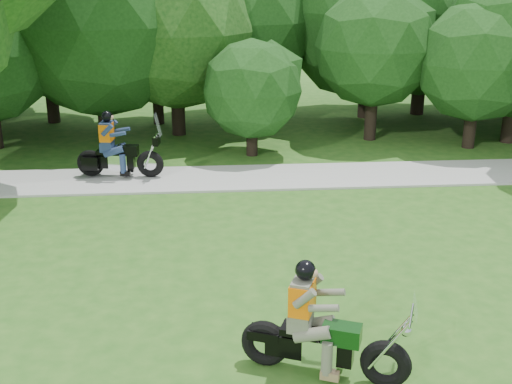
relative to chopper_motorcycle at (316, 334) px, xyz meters
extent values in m
plane|color=#265819|center=(1.87, 0.98, -0.64)|extent=(100.00, 100.00, 0.00)
cube|color=#A3A39E|center=(1.87, 8.98, -0.61)|extent=(60.00, 2.20, 0.06)
cylinder|color=black|center=(-3.18, 15.85, 0.25)|extent=(0.39, 0.39, 1.77)
sphere|color=#143811|center=(-3.18, 15.85, 2.40)|extent=(3.89, 3.89, 3.89)
cylinder|color=black|center=(-0.06, 11.32, -0.12)|extent=(0.35, 0.35, 1.04)
sphere|color=#143811|center=(-0.06, 11.32, 1.38)|extent=(3.01, 3.01, 3.01)
cylinder|color=black|center=(-4.81, 13.86, 0.26)|extent=(0.51, 0.51, 1.80)
sphere|color=#143811|center=(-4.81, 13.86, 3.16)|extent=(6.14, 6.14, 6.14)
cylinder|color=black|center=(4.02, 12.94, 0.25)|extent=(0.40, 0.40, 1.77)
sphere|color=#143811|center=(4.02, 12.94, 2.41)|extent=(3.92, 3.92, 3.92)
cylinder|color=black|center=(-2.38, 14.13, 0.26)|extent=(0.46, 0.46, 1.80)
sphere|color=#154313|center=(-2.38, 14.13, 2.87)|extent=(5.25, 5.25, 5.25)
cylinder|color=black|center=(4.67, 16.35, 0.26)|extent=(0.54, 0.54, 1.80)
sphere|color=#143811|center=(4.67, 16.35, 3.38)|extent=(6.82, 6.82, 6.82)
cylinder|color=black|center=(6.91, 11.67, 0.11)|extent=(0.39, 0.39, 1.49)
sphere|color=#143811|center=(6.91, 11.67, 2.08)|extent=(3.76, 3.76, 3.76)
cylinder|color=black|center=(-7.10, 16.40, 0.26)|extent=(0.45, 0.45, 1.80)
sphere|color=#143811|center=(-7.10, 16.40, 2.81)|extent=(5.05, 5.05, 5.05)
cylinder|color=black|center=(8.47, 12.24, 0.20)|extent=(0.45, 0.45, 1.68)
cylinder|color=black|center=(6.87, 16.76, 0.26)|extent=(0.51, 0.51, 1.80)
sphere|color=#143811|center=(6.87, 16.76, 3.19)|extent=(6.24, 6.24, 6.24)
cylinder|color=black|center=(-0.20, 16.30, 0.26)|extent=(0.49, 0.49, 1.80)
sphere|color=#143811|center=(-0.20, 16.30, 3.06)|extent=(5.83, 5.83, 5.83)
torus|color=black|center=(-0.68, 0.27, -0.29)|extent=(0.73, 0.45, 0.70)
torus|color=black|center=(0.90, -0.36, -0.29)|extent=(0.73, 0.45, 0.70)
cube|color=black|center=(-0.08, 0.03, -0.23)|extent=(1.23, 0.68, 0.32)
cube|color=silver|center=(0.08, -0.03, -0.23)|extent=(0.57, 0.50, 0.40)
cube|color=black|center=(0.33, -0.13, 0.07)|extent=(0.60, 0.47, 0.26)
cube|color=black|center=(-0.21, 0.08, 0.03)|extent=(0.60, 0.49, 0.10)
cylinder|color=silver|center=(0.94, -0.38, 0.07)|extent=(0.52, 0.24, 0.83)
cylinder|color=silver|center=(1.16, -0.46, 0.50)|extent=(0.27, 0.61, 0.04)
cube|color=#626552|center=(-0.21, 0.08, 0.17)|extent=(0.42, 0.47, 0.24)
cube|color=#626552|center=(-0.19, 0.08, 0.53)|extent=(0.40, 0.49, 0.56)
cube|color=orange|center=(-0.19, 0.08, 0.55)|extent=(0.44, 0.54, 0.44)
sphere|color=black|center=(-0.16, 0.06, 0.95)|extent=(0.28, 0.28, 0.28)
torus|color=black|center=(-4.60, 9.36, -0.21)|extent=(0.76, 0.30, 0.74)
torus|color=black|center=(-2.97, 9.16, -0.21)|extent=(0.76, 0.30, 0.74)
cube|color=black|center=(-3.98, 9.28, -0.15)|extent=(1.20, 0.39, 0.34)
cube|color=silver|center=(-3.82, 9.26, -0.15)|extent=(0.55, 0.42, 0.42)
cube|color=black|center=(-3.56, 9.23, 0.16)|extent=(0.58, 0.38, 0.27)
cube|color=black|center=(-4.11, 9.30, 0.12)|extent=(0.59, 0.40, 0.11)
cylinder|color=silver|center=(-2.93, 9.15, 0.16)|extent=(0.42, 0.10, 0.95)
cylinder|color=silver|center=(-2.75, 9.13, 0.62)|extent=(0.12, 0.67, 0.04)
cube|color=black|center=(-4.57, 9.12, -0.15)|extent=(0.45, 0.18, 0.36)
cube|color=black|center=(-4.51, 9.58, -0.15)|extent=(0.45, 0.18, 0.36)
cube|color=navy|center=(-4.11, 9.30, 0.27)|extent=(0.36, 0.44, 0.25)
cube|color=navy|center=(-4.09, 9.29, 0.65)|extent=(0.33, 0.47, 0.59)
cube|color=orange|center=(-4.09, 9.29, 0.67)|extent=(0.36, 0.52, 0.46)
sphere|color=black|center=(-4.06, 9.29, 1.09)|extent=(0.30, 0.30, 0.30)
camera|label=1|loc=(-1.43, -7.61, 4.74)|focal=45.00mm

